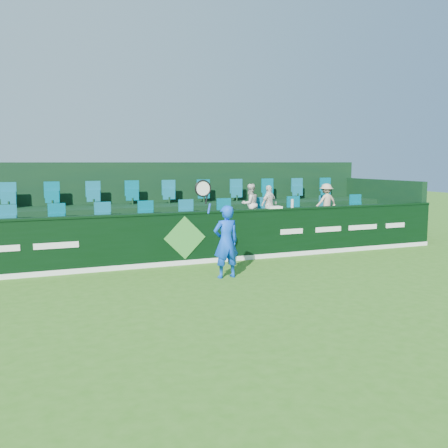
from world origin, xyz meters
name	(u,v)px	position (x,y,z in m)	size (l,w,h in m)	color
ground	(250,305)	(0.00, 0.00, 0.00)	(60.00, 60.00, 0.00)	#336F1A
sponsor_hoarding	(184,238)	(0.00, 4.00, 0.67)	(16.00, 0.25, 1.35)	black
stand_tier_front	(172,242)	(0.00, 5.10, 0.40)	(16.00, 2.00, 0.80)	black
stand_tier_back	(154,225)	(0.00, 7.00, 0.65)	(16.00, 1.80, 1.30)	black
stand_rear	(151,206)	(0.00, 7.44, 1.22)	(16.00, 4.10, 2.60)	black
seat_row_front	(167,216)	(0.00, 5.50, 1.10)	(13.50, 0.50, 0.60)	#0F6078
seat_row_back	(151,194)	(0.00, 7.30, 1.60)	(13.50, 0.50, 0.60)	#0F6078
tennis_player	(226,241)	(0.43, 2.20, 0.84)	(1.11, 0.42, 2.26)	blue
spectator_left	(250,204)	(2.40, 5.12, 1.39)	(0.57, 0.45, 1.18)	beige
spectator_middle	(269,204)	(3.03, 5.12, 1.36)	(0.66, 0.27, 1.12)	white
spectator_right	(326,202)	(5.02, 5.12, 1.37)	(0.74, 0.42, 1.14)	tan
towel	(274,207)	(2.61, 4.00, 1.38)	(0.39, 0.25, 0.06)	white
drinks_bottle	(292,203)	(3.17, 4.00, 1.47)	(0.08, 0.08, 0.24)	silver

